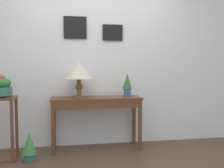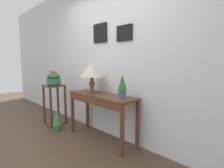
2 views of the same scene
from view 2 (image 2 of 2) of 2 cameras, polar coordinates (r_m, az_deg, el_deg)
The scene contains 7 objects.
back_wall_with_art at distance 2.99m, azimuth 0.72°, elevation 9.56°, with size 9.00×0.13×2.80m.
console_table at distance 2.85m, azimuth -3.80°, elevation -5.51°, with size 1.27×0.40×0.76m.
table_lamp at distance 2.99m, azimuth -6.57°, elevation 4.25°, with size 0.40×0.40×0.51m.
potted_plant_on_console at distance 2.49m, azimuth 3.32°, elevation -0.41°, with size 0.13×0.13×0.34m.
pedestal_stand_left at distance 3.84m, azimuth -17.96°, elevation -6.30°, with size 0.36×0.36×0.81m.
planter_bowl_wide at distance 3.75m, azimuth -18.28°, elevation 1.69°, with size 0.28×0.28×0.30m.
potted_plant_floor at distance 3.53m, azimuth -17.19°, elevation -10.90°, with size 0.18×0.18×0.37m.
Camera 2 is at (2.11, -0.63, 1.28)m, focal length 28.41 mm.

